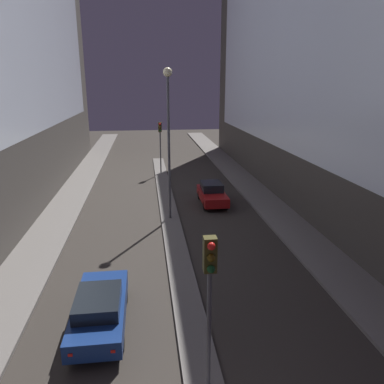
{
  "coord_description": "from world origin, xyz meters",
  "views": [
    {
      "loc": [
        -1.47,
        -5.17,
        8.52
      ],
      "look_at": [
        2.0,
        22.1,
        0.5
      ],
      "focal_mm": 35.0,
      "sensor_mm": 36.0,
      "label": 1
    }
  ],
  "objects_px": {
    "traffic_light_near": "(210,287)",
    "car_left_lane": "(100,308)",
    "street_lamp": "(168,119)",
    "car_right_lane": "(212,194)",
    "traffic_light_mid": "(160,136)"
  },
  "relations": [
    {
      "from": "traffic_light_near",
      "to": "car_left_lane",
      "type": "bearing_deg",
      "value": 129.75
    },
    {
      "from": "street_lamp",
      "to": "car_left_lane",
      "type": "relative_size",
      "value": 1.99
    },
    {
      "from": "car_left_lane",
      "to": "car_right_lane",
      "type": "height_order",
      "value": "car_right_lane"
    },
    {
      "from": "car_right_lane",
      "to": "street_lamp",
      "type": "bearing_deg",
      "value": -138.23
    },
    {
      "from": "car_left_lane",
      "to": "traffic_light_near",
      "type": "bearing_deg",
      "value": -50.25
    },
    {
      "from": "car_right_lane",
      "to": "car_left_lane",
      "type": "bearing_deg",
      "value": -115.58
    },
    {
      "from": "traffic_light_near",
      "to": "car_right_lane",
      "type": "bearing_deg",
      "value": 79.47
    },
    {
      "from": "traffic_light_near",
      "to": "street_lamp",
      "type": "height_order",
      "value": "street_lamp"
    },
    {
      "from": "traffic_light_near",
      "to": "street_lamp",
      "type": "bearing_deg",
      "value": 90.0
    },
    {
      "from": "street_lamp",
      "to": "car_left_lane",
      "type": "distance_m",
      "value": 12.64
    },
    {
      "from": "car_right_lane",
      "to": "traffic_light_near",
      "type": "bearing_deg",
      "value": -100.53
    },
    {
      "from": "car_left_lane",
      "to": "car_right_lane",
      "type": "xyz_separation_m",
      "value": [
        6.56,
        13.71,
        0.03
      ]
    },
    {
      "from": "traffic_light_mid",
      "to": "street_lamp",
      "type": "xyz_separation_m",
      "value": [
        0.0,
        -12.67,
        2.78
      ]
    },
    {
      "from": "traffic_light_mid",
      "to": "car_right_lane",
      "type": "relative_size",
      "value": 1.15
    },
    {
      "from": "traffic_light_mid",
      "to": "street_lamp",
      "type": "relative_size",
      "value": 0.52
    }
  ]
}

